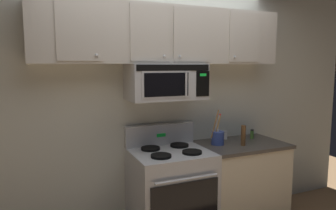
{
  "coord_description": "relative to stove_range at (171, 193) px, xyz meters",
  "views": [
    {
      "loc": [
        -1.21,
        -2.3,
        1.74
      ],
      "look_at": [
        0.0,
        0.49,
        1.35
      ],
      "focal_mm": 33.43,
      "sensor_mm": 36.0,
      "label": 1
    }
  ],
  "objects": [
    {
      "name": "stove_range",
      "position": [
        0.0,
        0.0,
        0.0
      ],
      "size": [
        0.76,
        0.69,
        1.12
      ],
      "color": "#B7BABF",
      "rests_on": "ground_plane"
    },
    {
      "name": "upper_cabinets",
      "position": [
        -0.0,
        0.15,
        1.56
      ],
      "size": [
        2.5,
        0.36,
        0.55
      ],
      "color": "#BCB7AD"
    },
    {
      "name": "pepper_mill",
      "position": [
        0.79,
        -0.09,
        0.54
      ],
      "size": [
        0.05,
        0.05,
        0.21
      ],
      "primitive_type": "cylinder",
      "color": "brown",
      "rests_on": "counter_segment"
    },
    {
      "name": "counter_segment",
      "position": [
        0.84,
        0.01,
        -0.02
      ],
      "size": [
        0.93,
        0.65,
        0.9
      ],
      "color": "beige",
      "rests_on": "ground_plane"
    },
    {
      "name": "utensil_crock_blue",
      "position": [
        0.57,
        0.05,
        0.52
      ],
      "size": [
        0.15,
        0.13,
        0.37
      ],
      "color": "#384C9E",
      "rests_on": "counter_segment"
    },
    {
      "name": "back_wall",
      "position": [
        0.0,
        0.37,
        0.88
      ],
      "size": [
        5.2,
        0.1,
        2.7
      ],
      "primitive_type": "cube",
      "color": "silver",
      "rests_on": "ground_plane"
    },
    {
      "name": "over_range_microwave",
      "position": [
        -0.0,
        0.12,
        1.11
      ],
      "size": [
        0.76,
        0.43,
        0.35
      ],
      "color": "#B7BABF"
    },
    {
      "name": "salt_shaker",
      "position": [
        0.78,
        0.22,
        0.48
      ],
      "size": [
        0.05,
        0.05,
        0.09
      ],
      "color": "white",
      "rests_on": "counter_segment"
    },
    {
      "name": "spice_jar",
      "position": [
        1.08,
        0.12,
        0.48
      ],
      "size": [
        0.04,
        0.04,
        0.11
      ],
      "color": "#4C7F33",
      "rests_on": "counter_segment"
    }
  ]
}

